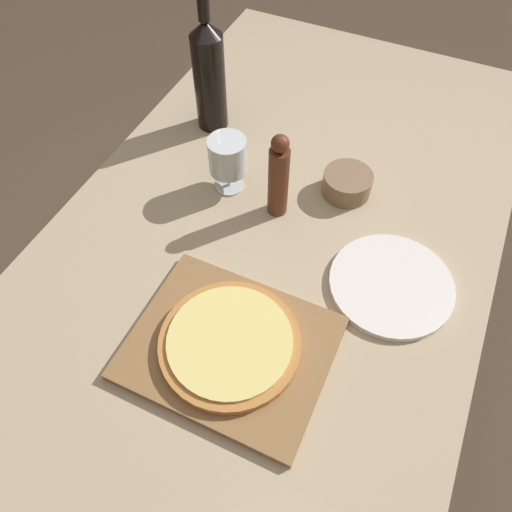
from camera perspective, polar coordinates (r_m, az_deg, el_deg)
The scene contains 9 objects.
ground_plane at distance 1.77m, azimuth 1.04°, elevation -13.17°, with size 12.00×12.00×0.00m, color #4C3D2D.
dining_table at distance 1.18m, azimuth 1.52°, elevation -0.28°, with size 0.96×1.77×0.75m.
cutting_board at distance 0.96m, azimuth -2.95°, elevation -10.41°, with size 0.37×0.30×0.02m.
pizza at distance 0.95m, azimuth -3.01°, elevation -9.87°, with size 0.27×0.27×0.02m.
wine_bottle at distance 1.31m, azimuth -5.37°, elevation 19.90°, with size 0.08×0.08×0.36m.
pepper_mill at distance 1.10m, azimuth 2.59°, elevation 8.96°, with size 0.05×0.05×0.22m.
wine_glass at distance 1.16m, azimuth -3.27°, elevation 11.25°, with size 0.09×0.09×0.14m.
small_bowl at distance 1.21m, azimuth 10.37°, elevation 8.16°, with size 0.12×0.12×0.05m.
dinner_plate at distance 1.07m, azimuth 15.20°, elevation -3.17°, with size 0.26×0.26×0.01m.
Camera 1 is at (0.26, -0.64, 1.62)m, focal length 35.00 mm.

